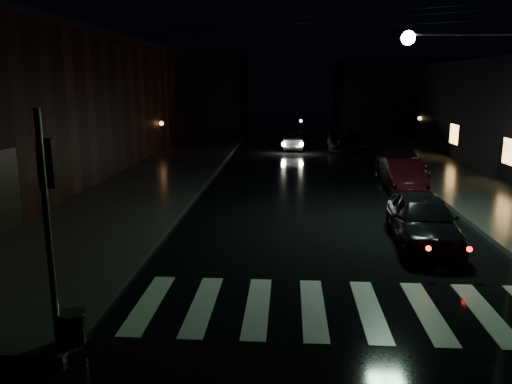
% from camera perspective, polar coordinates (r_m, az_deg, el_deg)
% --- Properties ---
extents(ground, '(120.00, 120.00, 0.00)m').
position_cam_1_polar(ground, '(10.77, -6.56, -13.85)').
color(ground, black).
rests_on(ground, ground).
extents(sidewalk_left, '(6.00, 44.00, 0.15)m').
position_cam_1_polar(sidewalk_left, '(24.90, -12.22, 1.36)').
color(sidewalk_left, '#282826').
rests_on(sidewalk_left, ground).
extents(sidewalk_right, '(4.00, 44.00, 0.15)m').
position_cam_1_polar(sidewalk_right, '(25.31, 22.53, 0.86)').
color(sidewalk_right, '#282826').
rests_on(sidewalk_right, ground).
extents(building_left, '(10.00, 36.00, 7.00)m').
position_cam_1_polar(building_left, '(29.02, -25.01, 8.85)').
color(building_left, black).
rests_on(building_left, ground).
extents(building_far_left, '(14.00, 10.00, 8.00)m').
position_cam_1_polar(building_far_left, '(55.76, -8.67, 11.58)').
color(building_far_left, black).
rests_on(building_far_left, ground).
extents(building_far_right, '(14.00, 10.00, 7.00)m').
position_cam_1_polar(building_far_right, '(55.85, 16.64, 10.70)').
color(building_far_right, black).
rests_on(building_far_right, ground).
extents(crosswalk, '(9.00, 3.00, 0.01)m').
position_cam_1_polar(crosswalk, '(11.13, 9.72, -13.02)').
color(crosswalk, beige).
rests_on(crosswalk, ground).
extents(signal_pole_corner, '(0.68, 0.61, 4.20)m').
position_cam_1_polar(signal_pole_corner, '(9.51, -21.36, -8.21)').
color(signal_pole_corner, slate).
rests_on(signal_pole_corner, ground).
extents(parked_car_a, '(2.04, 4.52, 1.51)m').
position_cam_1_polar(parked_car_a, '(15.67, 18.52, -2.99)').
color(parked_car_a, black).
rests_on(parked_car_a, ground).
extents(parked_car_b, '(1.70, 4.37, 1.42)m').
position_cam_1_polar(parked_car_b, '(23.02, 16.46, 1.84)').
color(parked_car_b, black).
rests_on(parked_car_b, ground).
extents(parked_car_c, '(2.22, 4.91, 1.40)m').
position_cam_1_polar(parked_car_c, '(26.89, 16.14, 3.31)').
color(parked_car_c, black).
rests_on(parked_car_c, ground).
extents(parked_car_d, '(2.60, 5.62, 1.56)m').
position_cam_1_polar(parked_car_d, '(36.13, 10.14, 5.98)').
color(parked_car_d, black).
rests_on(parked_car_d, ground).
extents(oncoming_car, '(1.64, 4.02, 1.30)m').
position_cam_1_polar(oncoming_car, '(35.98, 4.42, 5.90)').
color(oncoming_car, black).
rests_on(oncoming_car, ground).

